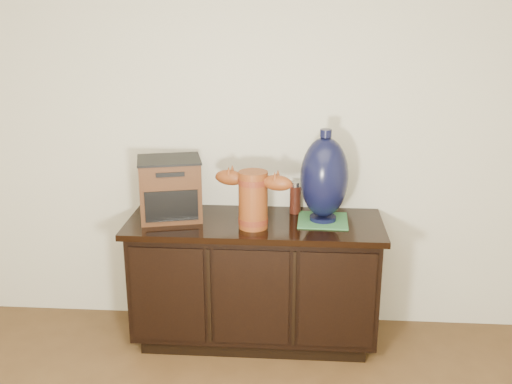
# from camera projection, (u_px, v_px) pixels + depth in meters

# --- Properties ---
(room) EXTENTS (5.00, 5.00, 5.00)m
(room) POSITION_uv_depth(u_px,v_px,m) (167.00, 355.00, 1.13)
(room) COLOR #4E341A
(room) RESTS_ON ground
(sideboard) EXTENTS (1.46, 0.56, 0.75)m
(sideboard) POSITION_uv_depth(u_px,v_px,m) (255.00, 280.00, 3.53)
(sideboard) COLOR black
(sideboard) RESTS_ON ground
(terracotta_vessel) EXTENTS (0.45, 0.21, 0.32)m
(terracotta_vessel) POSITION_uv_depth(u_px,v_px,m) (253.00, 196.00, 3.27)
(terracotta_vessel) COLOR brown
(terracotta_vessel) RESTS_ON sideboard
(tv_radio) EXTENTS (0.41, 0.36, 0.35)m
(tv_radio) POSITION_uv_depth(u_px,v_px,m) (170.00, 189.00, 3.42)
(tv_radio) COLOR #422310
(tv_radio) RESTS_ON sideboard
(green_mat) EXTENTS (0.29, 0.29, 0.01)m
(green_mat) POSITION_uv_depth(u_px,v_px,m) (323.00, 220.00, 3.42)
(green_mat) COLOR #32703C
(green_mat) RESTS_ON sideboard
(lamp_base) EXTENTS (0.28, 0.28, 0.52)m
(lamp_base) POSITION_uv_depth(u_px,v_px,m) (324.00, 178.00, 3.34)
(lamp_base) COLOR black
(lamp_base) RESTS_ON green_mat
(spray_can) EXTENTS (0.07, 0.07, 0.19)m
(spray_can) POSITION_uv_depth(u_px,v_px,m) (295.00, 198.00, 3.53)
(spray_can) COLOR #581C0F
(spray_can) RESTS_ON sideboard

